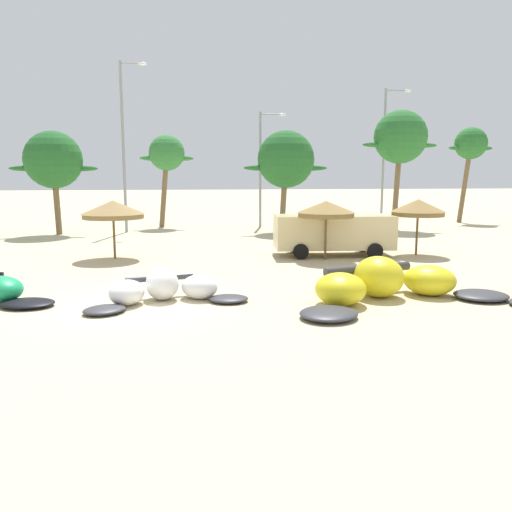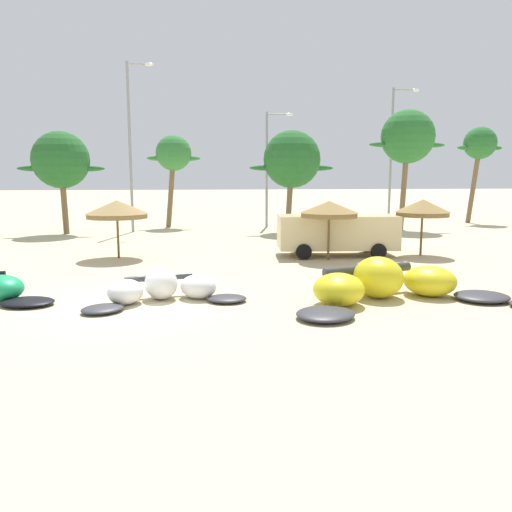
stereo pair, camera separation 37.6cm
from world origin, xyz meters
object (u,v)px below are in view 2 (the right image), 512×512
object	(u,v)px
palm_left_of_gap	(61,161)
lamppost_west_center	(132,140)
palm_right	(480,145)
kite_center	(386,284)
lamppost_east_center	(269,162)
kite_left_of_center	(163,289)
lamppost_east	(393,150)
beach_umbrella_middle	(117,209)
beach_umbrella_outermost	(423,208)
palm_right_of_gap	(408,138)
palm_center_left	(173,155)
palm_center_right	(292,160)
parked_van	(334,232)
beach_umbrella_near_palms	(329,209)

from	to	relation	value
palm_left_of_gap	lamppost_west_center	bearing A→B (deg)	7.73
palm_right	kite_center	bearing A→B (deg)	-125.60
palm_left_of_gap	lamppost_east_center	bearing A→B (deg)	11.29
kite_left_of_center	lamppost_east_center	bearing A→B (deg)	72.83
lamppost_east_center	lamppost_east	distance (m)	9.23
beach_umbrella_middle	palm_left_of_gap	world-z (taller)	palm_left_of_gap
kite_left_of_center	beach_umbrella_outermost	size ratio (longest dim) A/B	1.85
kite_left_of_center	palm_left_of_gap	size ratio (longest dim) A/B	0.75
palm_left_of_gap	palm_right_of_gap	bearing A→B (deg)	-0.86
kite_center	beach_umbrella_middle	world-z (taller)	beach_umbrella_middle
palm_center_left	kite_left_of_center	bearing A→B (deg)	-89.87
palm_center_right	palm_center_left	bearing A→B (deg)	148.53
kite_center	palm_center_right	bearing A→B (deg)	86.67
kite_center	palm_center_left	distance (m)	24.64
parked_van	palm_center_left	xyz separation A→B (m)	(-7.43, 14.83, 4.01)
parked_van	palm_right	world-z (taller)	palm_right
beach_umbrella_near_palms	palm_center_left	distance (m)	17.63
palm_right_of_gap	palm_left_of_gap	bearing A→B (deg)	179.14
kite_left_of_center	beach_umbrella_outermost	world-z (taller)	beach_umbrella_outermost
kite_center	palm_right	distance (m)	29.29
kite_left_of_center	palm_right_of_gap	distance (m)	24.73
kite_center	palm_center_left	size ratio (longest dim) A/B	1.07
palm_right	beach_umbrella_outermost	bearing A→B (deg)	-127.56
kite_left_of_center	parked_van	distance (m)	10.68
kite_left_of_center	palm_right	bearing A→B (deg)	44.30
beach_umbrella_near_palms	palm_right	world-z (taller)	palm_right
parked_van	palm_center_right	distance (m)	10.80
parked_van	lamppost_west_center	size ratio (longest dim) A/B	0.51
beach_umbrella_middle	palm_center_left	xyz separation A→B (m)	(2.21, 14.27, 2.94)
palm_center_right	palm_right	bearing A→B (deg)	16.72
beach_umbrella_outermost	palm_center_left	xyz separation A→B (m)	(-11.36, 15.34, 2.93)
palm_left_of_gap	palm_center_right	bearing A→B (deg)	-3.42
beach_umbrella_near_palms	lamppost_east_center	size ratio (longest dim) A/B	0.32
palm_left_of_gap	palm_right	world-z (taller)	palm_right
palm_right	palm_center_left	bearing A→B (deg)	-179.80
palm_center_right	kite_left_of_center	bearing A→B (deg)	-112.74
parked_van	palm_right	xyz separation A→B (m)	(15.79, 14.91, 4.86)
beach_umbrella_middle	palm_center_left	world-z (taller)	palm_center_left
beach_umbrella_near_palms	lamppost_west_center	bearing A→B (deg)	126.19
kite_center	lamppost_east_center	size ratio (longest dim) A/B	0.86
beach_umbrella_middle	beach_umbrella_near_palms	xyz separation A→B (m)	(9.03, -1.73, 0.03)
palm_right_of_gap	palm_right	size ratio (longest dim) A/B	1.09
palm_center_right	kite_center	bearing A→B (deg)	-93.33
palm_center_right	lamppost_west_center	size ratio (longest dim) A/B	0.61
beach_umbrella_outermost	lamppost_east_center	world-z (taller)	lamppost_east_center
palm_center_left	lamppost_east_center	distance (m)	6.79
parked_van	lamppost_west_center	bearing A→B (deg)	130.57
palm_center_right	lamppost_west_center	bearing A→B (deg)	171.89
beach_umbrella_near_palms	palm_center_left	bearing A→B (deg)	113.12
beach_umbrella_outermost	palm_right_of_gap	world-z (taller)	palm_right_of_gap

